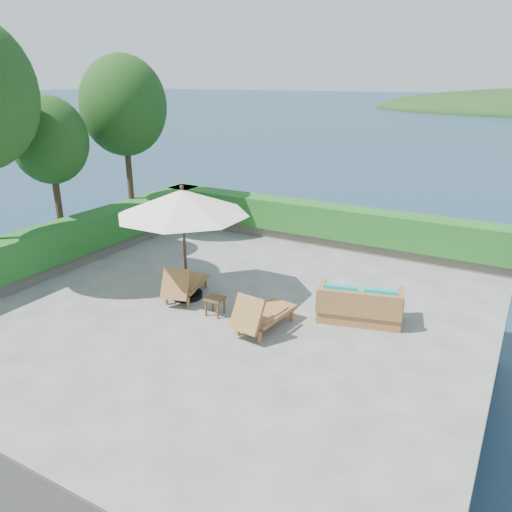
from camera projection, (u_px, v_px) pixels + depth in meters
The scene contains 14 objects.
ground at pixel (229, 306), 12.25m from camera, with size 12.00×12.00×0.00m, color gray.
foundation at pixel (230, 360), 12.78m from camera, with size 12.00×12.00×3.00m, color #4F493F.
ocean at pixel (231, 408), 13.27m from camera, with size 600.00×600.00×0.00m, color #14293E.
planter_wall_far at pixel (318, 238), 16.78m from camera, with size 12.00×0.60×0.36m, color #655E51.
planter_wall_left at pixel (70, 260), 14.79m from camera, with size 0.60×12.00×0.36m, color #655E51.
hedge_far at pixel (319, 219), 16.55m from camera, with size 12.40×0.90×1.00m, color #154C19.
hedge_left at pixel (67, 238), 14.56m from camera, with size 0.90×12.40×1.00m, color #154C19.
tree_mid at pixel (50, 141), 14.43m from camera, with size 2.20×2.20×4.83m.
tree_far at pixel (124, 106), 16.16m from camera, with size 2.80×2.80×6.03m.
patio_umbrella at pixel (182, 203), 11.90m from camera, with size 4.22×4.22×2.90m.
lounge_left at pixel (184, 284), 12.54m from camera, with size 1.08×1.77×0.95m.
lounge_right at pixel (262, 314), 10.92m from camera, with size 0.88×1.75×0.97m.
side_table at pixel (215, 301), 11.68m from camera, with size 0.44×0.44×0.43m.
wicker_loveseat at pixel (359, 306), 11.39m from camera, with size 2.08×1.42×0.93m.
Camera 1 is at (6.05, -9.35, 5.30)m, focal length 35.00 mm.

